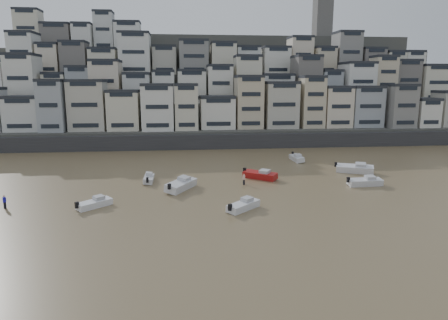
{
  "coord_description": "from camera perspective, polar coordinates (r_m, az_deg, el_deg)",
  "views": [
    {
      "loc": [
        2.17,
        -30.64,
        16.0
      ],
      "look_at": [
        8.62,
        30.0,
        4.0
      ],
      "focal_mm": 32.0,
      "sensor_mm": 36.0,
      "label": 1
    }
  ],
  "objects": [
    {
      "name": "harbor_wall",
      "position": [
        97.01,
        -1.38,
        2.68
      ],
      "size": [
        140.0,
        3.0,
        3.5
      ],
      "primitive_type": "cube",
      "color": "#38383A",
      "rests_on": "ground"
    },
    {
      "name": "boat_i",
      "position": [
        83.02,
        10.34,
        0.39
      ],
      "size": [
        2.08,
        5.81,
        1.57
      ],
      "primitive_type": null,
      "rotation": [
        0.0,
        0.0,
        -1.54
      ],
      "color": "silver",
      "rests_on": "ground"
    },
    {
      "name": "boat_a",
      "position": [
        50.96,
        2.79,
        -6.29
      ],
      "size": [
        5.29,
        5.1,
        1.51
      ],
      "primitive_type": null,
      "rotation": [
        0.0,
        0.0,
        0.75
      ],
      "color": "silver",
      "rests_on": "ground"
    },
    {
      "name": "person_pink",
      "position": [
        63.01,
        2.87,
        -2.77
      ],
      "size": [
        0.44,
        0.44,
        1.74
      ],
      "primitive_type": null,
      "color": "beige",
      "rests_on": "ground"
    },
    {
      "name": "person_blue",
      "position": [
        58.59,
        -28.86,
        -5.25
      ],
      "size": [
        0.44,
        0.44,
        1.74
      ],
      "primitive_type": null,
      "color": "#1A16A5",
      "rests_on": "ground"
    },
    {
      "name": "boat_c",
      "position": [
        60.41,
        -6.15,
        -3.35
      ],
      "size": [
        5.51,
        7.23,
        1.92
      ],
      "primitive_type": null,
      "rotation": [
        0.0,
        0.0,
        1.05
      ],
      "color": "silver",
      "rests_on": "ground"
    },
    {
      "name": "boat_j",
      "position": [
        54.47,
        -18.04,
        -5.75
      ],
      "size": [
        4.85,
        4.72,
        1.39
      ],
      "primitive_type": null,
      "rotation": [
        0.0,
        0.0,
        0.76
      ],
      "color": "white",
      "rests_on": "ground"
    },
    {
      "name": "hillside",
      "position": [
        136.09,
        -0.79,
        9.87
      ],
      "size": [
        141.04,
        66.0,
        50.0
      ],
      "color": "#4C4C47",
      "rests_on": "ground"
    },
    {
      "name": "boat_f",
      "position": [
        65.9,
        -10.7,
        -2.49
      ],
      "size": [
        1.69,
        5.11,
        1.39
      ],
      "primitive_type": null,
      "rotation": [
        0.0,
        0.0,
        1.57
      ],
      "color": "silver",
      "rests_on": "ground"
    },
    {
      "name": "ground",
      "position": [
        34.63,
        -9.37,
        -16.54
      ],
      "size": [
        400.0,
        400.0,
        0.0
      ],
      "primitive_type": "plane",
      "color": "brown",
      "rests_on": "ground"
    },
    {
      "name": "boat_d",
      "position": [
        66.09,
        19.5,
        -2.81
      ],
      "size": [
        5.95,
        2.13,
        1.6
      ],
      "primitive_type": null,
      "rotation": [
        0.0,
        0.0,
        0.04
      ],
      "color": "silver",
      "rests_on": "ground"
    },
    {
      "name": "boat_e",
      "position": [
        66.99,
        5.17,
        -1.97
      ],
      "size": [
        6.22,
        5.57,
        1.72
      ],
      "primitive_type": null,
      "rotation": [
        0.0,
        0.0,
        -0.68
      ],
      "color": "maroon",
      "rests_on": "ground"
    },
    {
      "name": "boat_g",
      "position": [
        74.83,
        18.18,
        -1.04
      ],
      "size": [
        7.27,
        4.88,
        1.89
      ],
      "primitive_type": null,
      "rotation": [
        0.0,
        0.0,
        -0.42
      ],
      "color": "silver",
      "rests_on": "ground"
    }
  ]
}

